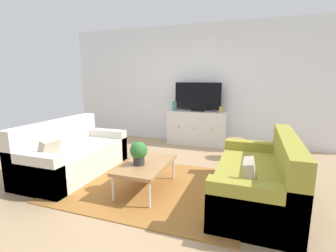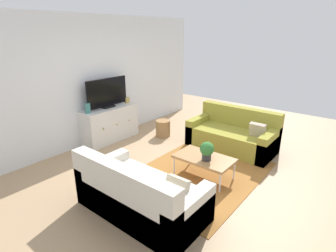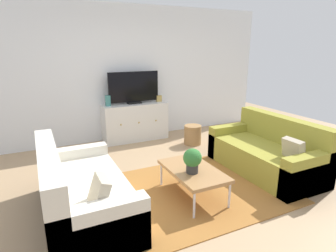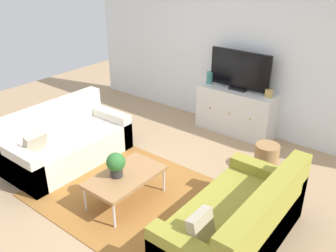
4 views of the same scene
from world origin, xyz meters
The scene contains 12 objects.
ground_plane centered at (0.00, 0.00, 0.00)m, with size 10.00×10.00×0.00m, color tan.
wall_back centered at (0.00, 2.55, 1.35)m, with size 6.40×0.12×2.70m, color white.
area_rug centered at (0.00, -0.15, 0.01)m, with size 2.50×1.90×0.01m, color #9E662D.
couch_left_side centered at (-1.44, -0.10, 0.28)m, with size 0.89×1.76×0.84m.
couch_right_side centered at (1.44, -0.10, 0.28)m, with size 0.89×1.76×0.84m.
coffee_table centered at (-0.03, -0.27, 0.35)m, with size 0.57×0.97×0.38m.
potted_plant centered at (-0.10, -0.35, 0.55)m, with size 0.23×0.23×0.31m.
tv_console centered at (0.09, 2.27, 0.38)m, with size 1.33×0.47×0.77m.
flat_screen_tv centered at (0.09, 2.29, 1.09)m, with size 1.04×0.16×0.65m.
glass_vase centered at (-0.46, 2.27, 0.87)m, with size 0.11×0.11×0.21m, color teal.
mantel_clock centered at (0.63, 2.27, 0.83)m, with size 0.11×0.07×0.13m, color tan.
wicker_basket centered at (1.02, 1.49, 0.19)m, with size 0.34×0.34×0.38m, color #9E7547.
Camera 2 is at (-3.57, -2.33, 2.37)m, focal length 28.75 mm.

